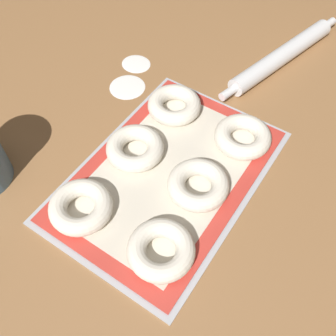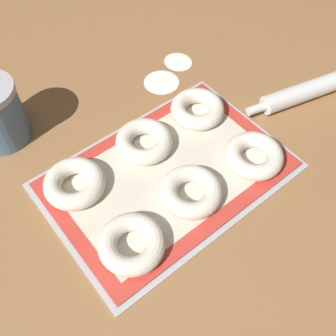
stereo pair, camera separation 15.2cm
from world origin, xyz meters
name	(u,v)px [view 1 (the left image)]	position (x,y,z in m)	size (l,w,h in m)	color
ground_plane	(168,184)	(0.00, 0.00, 0.00)	(2.80, 2.80, 0.00)	olive
baking_tray	(168,175)	(0.02, 0.01, 0.00)	(0.54, 0.37, 0.01)	#B2B5BA
baking_mat	(168,174)	(0.02, 0.01, 0.01)	(0.51, 0.34, 0.00)	red
bagel_front_left	(161,250)	(-0.15, -0.08, 0.03)	(0.13, 0.13, 0.04)	silver
bagel_front_center	(198,185)	(0.02, -0.07, 0.03)	(0.13, 0.13, 0.04)	silver
bagel_front_right	(243,137)	(0.19, -0.08, 0.03)	(0.13, 0.13, 0.04)	silver
bagel_back_left	(81,207)	(-0.16, 0.11, 0.03)	(0.13, 0.13, 0.04)	silver
bagel_back_center	(135,148)	(0.02, 0.11, 0.03)	(0.13, 0.13, 0.04)	silver
bagel_back_right	(174,105)	(0.19, 0.11, 0.03)	(0.13, 0.13, 0.04)	silver
rolling_pin	(282,56)	(0.52, -0.04, 0.02)	(0.48, 0.14, 0.05)	silver
flour_patch_near	(127,87)	(0.20, 0.26, 0.00)	(0.10, 0.10, 0.00)	white
flour_patch_far	(136,64)	(0.29, 0.30, 0.00)	(0.08, 0.08, 0.00)	white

